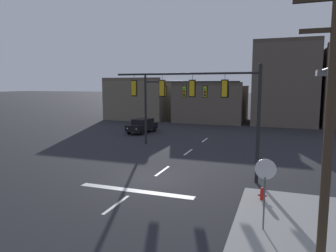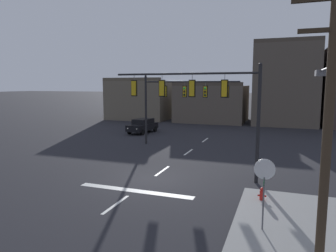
{
  "view_description": "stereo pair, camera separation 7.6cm",
  "coord_description": "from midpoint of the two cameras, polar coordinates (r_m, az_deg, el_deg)",
  "views": [
    {
      "loc": [
        6.91,
        -16.19,
        5.5
      ],
      "look_at": [
        -0.21,
        3.66,
        2.7
      ],
      "focal_mm": 33.38,
      "sensor_mm": 36.0,
      "label": 1
    },
    {
      "loc": [
        6.98,
        -16.17,
        5.5
      ],
      "look_at": [
        -0.21,
        3.66,
        2.7
      ],
      "focal_mm": 33.38,
      "sensor_mm": 36.0,
      "label": 2
    }
  ],
  "objects": [
    {
      "name": "ground_plane",
      "position": [
        18.45,
        -3.4,
        -9.79
      ],
      "size": [
        400.0,
        400.0,
        0.0
      ],
      "primitive_type": "plane",
      "color": "#232328"
    },
    {
      "name": "signal_mast_near_side",
      "position": [
        18.36,
        6.43,
        5.24
      ],
      "size": [
        8.91,
        0.57,
        6.68
      ],
      "color": "black",
      "rests_on": "ground"
    },
    {
      "name": "stop_bar_paint",
      "position": [
        16.72,
        -6.14,
        -11.67
      ],
      "size": [
        6.4,
        0.5,
        0.01
      ],
      "primitive_type": "cube",
      "color": "silver",
      "rests_on": "ground"
    },
    {
      "name": "lane_centreline",
      "position": [
        20.22,
        -1.15,
        -8.2
      ],
      "size": [
        0.16,
        26.4,
        0.01
      ],
      "color": "silver",
      "rests_on": "ground"
    },
    {
      "name": "signal_mast_far_side",
      "position": [
        27.95,
        1.65,
        5.46
      ],
      "size": [
        8.54,
        0.69,
        6.38
      ],
      "color": "black",
      "rests_on": "ground"
    },
    {
      "name": "building_row",
      "position": [
        47.72,
        23.56,
        5.4
      ],
      "size": [
        52.72,
        12.58,
        11.28
      ],
      "color": "#665B4C",
      "rests_on": "ground"
    },
    {
      "name": "fire_hydrant",
      "position": [
        15.58,
        16.72,
        -12.15
      ],
      "size": [
        0.4,
        0.3,
        0.75
      ],
      "color": "red",
      "rests_on": "ground"
    },
    {
      "name": "sidewalk_near_corner",
      "position": [
        13.37,
        23.05,
        -17.01
      ],
      "size": [
        5.0,
        8.0,
        0.15
      ],
      "primitive_type": "cube",
      "color": "gray",
      "rests_on": "ground"
    },
    {
      "name": "car_lot_nearside",
      "position": [
        35.92,
        -4.78,
        0.12
      ],
      "size": [
        2.29,
        4.59,
        1.61
      ],
      "color": "black",
      "rests_on": "ground"
    },
    {
      "name": "utility_pole",
      "position": [
        9.71,
        27.11,
        1.43
      ],
      "size": [
        2.2,
        2.84,
        8.33
      ],
      "color": "#423323",
      "rests_on": "ground"
    },
    {
      "name": "stop_sign",
      "position": [
        12.07,
        17.16,
        -8.93
      ],
      "size": [
        0.76,
        0.64,
        2.83
      ],
      "color": "#56565B",
      "rests_on": "ground"
    }
  ]
}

